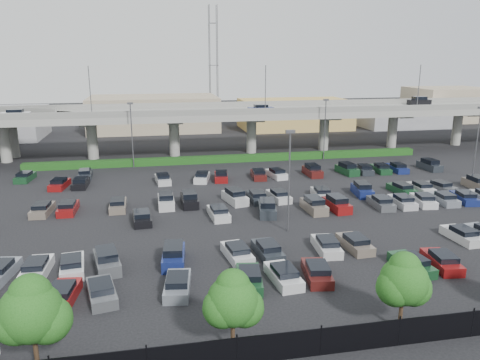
% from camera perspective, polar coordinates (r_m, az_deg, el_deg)
% --- Properties ---
extents(ground, '(280.00, 280.00, 0.00)m').
position_cam_1_polar(ground, '(55.11, 3.44, -3.30)').
color(ground, black).
extents(overpass, '(150.00, 13.00, 15.80)m').
position_cam_1_polar(overpass, '(84.33, -2.06, 7.87)').
color(overpass, gray).
rests_on(overpass, ground).
extents(hedge, '(66.00, 1.60, 1.10)m').
position_cam_1_polar(hedge, '(78.61, -1.09, 2.62)').
color(hedge, '#174012').
rests_on(hedge, ground).
extents(fence, '(70.00, 0.10, 2.00)m').
position_cam_1_polar(fence, '(30.83, 17.03, -17.55)').
color(fence, black).
rests_on(fence, ground).
extents(tree_row, '(65.07, 3.66, 5.94)m').
position_cam_1_polar(tree_row, '(31.02, 17.37, -11.83)').
color(tree_row, '#332316').
rests_on(tree_row, ground).
extents(parked_cars, '(63.04, 41.62, 1.67)m').
position_cam_1_polar(parked_cars, '(52.04, 5.21, -3.74)').
color(parked_cars, navy).
rests_on(parked_cars, ground).
extents(light_poles, '(66.90, 48.38, 10.30)m').
position_cam_1_polar(light_poles, '(54.57, -1.19, 3.32)').
color(light_poles, '#4E4E53').
rests_on(light_poles, ground).
extents(distant_buildings, '(138.00, 24.00, 9.00)m').
position_cam_1_polar(distant_buildings, '(116.17, 1.80, 8.16)').
color(distant_buildings, gray).
rests_on(distant_buildings, ground).
extents(comm_tower, '(2.40, 2.40, 30.00)m').
position_cam_1_polar(comm_tower, '(125.90, -3.26, 14.06)').
color(comm_tower, '#4E4E53').
rests_on(comm_tower, ground).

